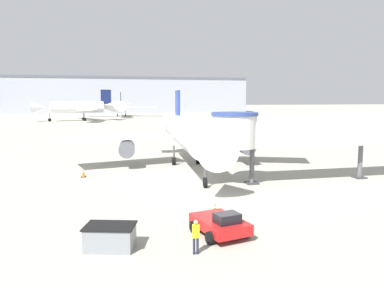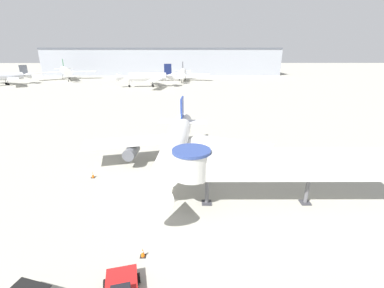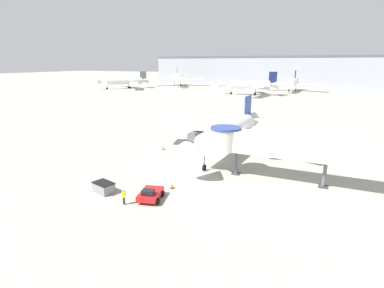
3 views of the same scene
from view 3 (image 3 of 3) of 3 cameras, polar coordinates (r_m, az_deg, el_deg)
ground_plane at (r=47.65m, az=1.98°, el=-2.92°), size 800.00×800.00×0.00m
main_airplane at (r=50.55m, az=7.21°, el=2.41°), size 28.43×27.12×8.74m
jet_bridge at (r=39.39m, az=17.68°, el=-0.32°), size 23.40×4.10×6.46m
pushback_tug_red at (r=34.18m, az=-7.96°, el=-9.43°), size 3.10×3.89×1.47m
service_container_gray at (r=37.15m, az=-16.47°, el=-7.93°), size 2.89×2.29×1.24m
traffic_cone_port_wing at (r=52.96m, az=-5.49°, el=-0.65°), size 0.50×0.50×0.83m
traffic_cone_near_nose at (r=36.91m, az=-3.81°, el=-7.86°), size 0.49×0.49×0.81m
ground_crew_marshaller at (r=33.43m, az=-12.87°, el=-9.63°), size 0.34×0.23×1.75m
background_jet_navy_tail at (r=145.64m, az=11.33°, el=10.99°), size 28.04×31.75×10.80m
background_jet_gray_tail at (r=183.48m, az=-12.50°, el=11.61°), size 28.13×26.78×9.72m
background_jet_green_tail at (r=198.50m, az=-2.76°, el=12.47°), size 34.30×34.88×12.01m
background_jet_black_tail at (r=169.66m, az=18.58°, el=11.05°), size 33.29×29.49×10.63m
terminal_building at (r=219.52m, az=15.74°, el=13.35°), size 173.05×22.59×19.20m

